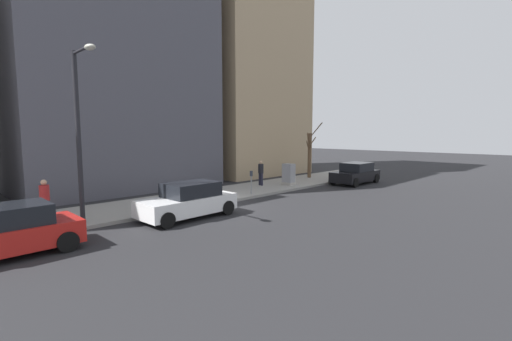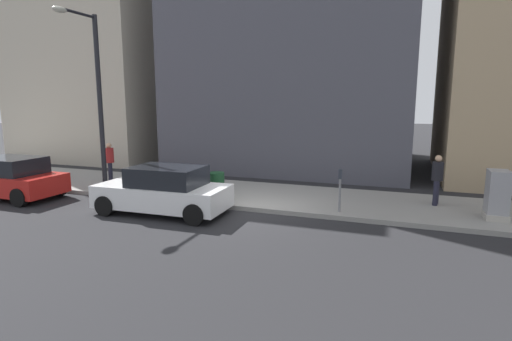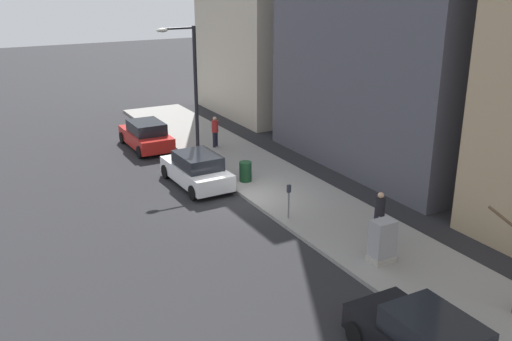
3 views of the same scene
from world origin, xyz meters
name	(u,v)px [view 3 (image 3 of 3)]	position (x,y,z in m)	size (l,w,h in m)	color
ground_plane	(244,199)	(0.00, 0.00, 0.00)	(120.00, 120.00, 0.00)	#232326
sidewalk	(284,189)	(2.00, 0.00, 0.07)	(4.00, 36.00, 0.15)	gray
parked_car_white	(197,170)	(-1.09, 2.44, 0.74)	(2.03, 4.25, 1.52)	white
parked_car_red	(146,135)	(-1.27, 9.02, 0.74)	(1.94, 4.21, 1.52)	red
parking_meter	(289,198)	(0.45, -2.87, 0.98)	(0.14, 0.10, 1.35)	slate
utility_box	(382,241)	(1.30, -7.26, 0.85)	(0.83, 0.61, 1.43)	#A8A399
streetlamp	(191,81)	(0.28, 6.19, 4.02)	(1.97, 0.32, 6.50)	black
trash_bin	(246,171)	(0.90, 1.55, 0.60)	(0.56, 0.56, 0.90)	#14381E
pedestrian_near_meter	(380,211)	(2.45, -5.73, 1.09)	(0.40, 0.36, 1.66)	#1E1E2D
pedestrian_midblock	(215,130)	(1.95, 7.11, 1.09)	(0.36, 0.36, 1.66)	#1E1E2D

